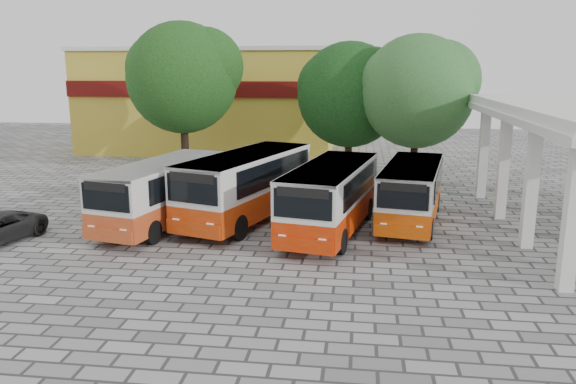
# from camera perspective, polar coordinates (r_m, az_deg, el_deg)

# --- Properties ---
(ground) EXTENTS (90.00, 90.00, 0.00)m
(ground) POSITION_cam_1_polar(r_m,az_deg,el_deg) (21.28, 3.40, -6.28)
(ground) COLOR slate
(ground) RESTS_ON ground
(shophouse_block) EXTENTS (20.40, 10.40, 8.30)m
(shophouse_block) POSITION_cam_1_polar(r_m,az_deg,el_deg) (47.76, -7.72, 9.30)
(shophouse_block) COLOR gold
(shophouse_block) RESTS_ON ground
(bus_far_left) EXTENTS (4.05, 8.21, 2.82)m
(bus_far_left) POSITION_cam_1_polar(r_m,az_deg,el_deg) (25.17, -12.55, 0.28)
(bus_far_left) COLOR #B13F18
(bus_far_left) RESTS_ON ground
(bus_centre_left) EXTENTS (5.07, 9.05, 3.07)m
(bus_centre_left) POSITION_cam_1_polar(r_m,az_deg,el_deg) (25.35, -4.21, 0.98)
(bus_centre_left) COLOR #B43005
(bus_centre_left) RESTS_ON ground
(bus_centre_right) EXTENTS (3.99, 8.40, 2.89)m
(bus_centre_right) POSITION_cam_1_polar(r_m,az_deg,el_deg) (23.50, 4.41, -0.21)
(bus_centre_right) COLOR #BB2400
(bus_centre_right) RESTS_ON ground
(bus_far_right) EXTENTS (3.54, 7.71, 2.66)m
(bus_far_right) POSITION_cam_1_polar(r_m,az_deg,el_deg) (25.58, 12.47, 0.28)
(bus_far_right) COLOR #B63D00
(bus_far_right) RESTS_ON ground
(tree_left) EXTENTS (7.23, 6.89, 9.62)m
(tree_left) POSITION_cam_1_polar(r_m,az_deg,el_deg) (36.16, -10.56, 11.69)
(tree_left) COLOR black
(tree_left) RESTS_ON ground
(tree_middle) EXTENTS (6.95, 6.62, 8.43)m
(tree_middle) POSITION_cam_1_polar(r_m,az_deg,el_deg) (36.08, 6.43, 10.14)
(tree_middle) COLOR #322613
(tree_middle) RESTS_ON ground
(tree_right) EXTENTS (6.92, 6.59, 8.74)m
(tree_right) POSITION_cam_1_polar(r_m,az_deg,el_deg) (33.99, 13.13, 10.29)
(tree_right) COLOR black
(tree_right) RESTS_ON ground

